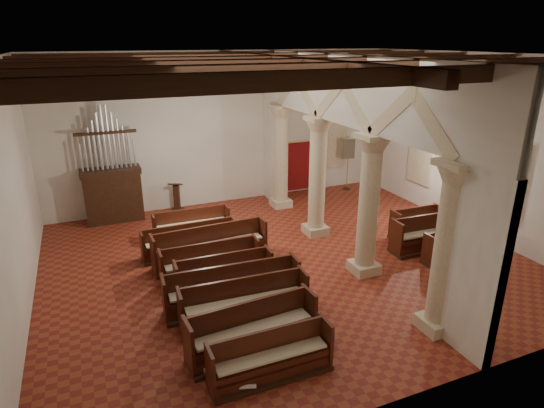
{
  "coord_description": "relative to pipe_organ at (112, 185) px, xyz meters",
  "views": [
    {
      "loc": [
        -5.22,
        -11.32,
        6.41
      ],
      "look_at": [
        -0.26,
        0.5,
        1.72
      ],
      "focal_mm": 30.0,
      "sensor_mm": 36.0,
      "label": 1
    }
  ],
  "objects": [
    {
      "name": "ceiling_beams",
      "position": [
        4.5,
        -5.5,
        4.45
      ],
      "size": [
        13.8,
        11.8,
        0.3
      ],
      "primitive_type": null,
      "color": "#3A2012",
      "rests_on": "wall_back"
    },
    {
      "name": "window_back",
      "position": [
        9.5,
        0.48,
        0.83
      ],
      "size": [
        1.0,
        0.03,
        2.2
      ],
      "primitive_type": "cube",
      "color": "#387F5D",
      "rests_on": "wall_back"
    },
    {
      "name": "wall_front",
      "position": [
        4.5,
        -11.5,
        1.63
      ],
      "size": [
        14.0,
        0.02,
        6.0
      ],
      "primitive_type": "cube",
      "color": "white",
      "rests_on": "floor"
    },
    {
      "name": "nave_pew_3",
      "position": [
        2.22,
        -7.28,
        -1.0
      ],
      "size": [
        3.46,
        0.93,
        1.11
      ],
      "rotation": [
        0.0,
        0.0,
        -0.06
      ],
      "color": "#3A2012",
      "rests_on": "floor"
    },
    {
      "name": "nave_pew_8",
      "position": [
        2.26,
        -2.69,
        -1.04
      ],
      "size": [
        2.57,
        0.73,
        1.0
      ],
      "rotation": [
        0.0,
        0.0,
        -0.02
      ],
      "color": "#3A2012",
      "rests_on": "floor"
    },
    {
      "name": "window_right_b",
      "position": [
        11.48,
        -3.0,
        0.83
      ],
      "size": [
        0.03,
        1.0,
        2.2
      ],
      "primitive_type": "cube",
      "color": "#387F5D",
      "rests_on": "wall_right"
    },
    {
      "name": "nave_pew_0",
      "position": [
        2.12,
        -9.99,
        -1.04
      ],
      "size": [
        2.53,
        0.67,
        1.01
      ],
      "rotation": [
        0.0,
        0.0,
        -0.0
      ],
      "color": "#3A2012",
      "rests_on": "floor"
    },
    {
      "name": "hymnal_box_a",
      "position": [
        3.61,
        -9.59,
        -1.13
      ],
      "size": [
        0.3,
        0.25,
        0.28
      ],
      "primitive_type": "cube",
      "rotation": [
        0.0,
        0.0,
        -0.07
      ],
      "color": "#16389B",
      "rests_on": "floor"
    },
    {
      "name": "aisle_pew_2",
      "position": [
        9.34,
        -5.59,
        -1.02
      ],
      "size": [
        1.87,
        0.73,
        1.03
      ],
      "rotation": [
        0.0,
        0.0,
        -0.02
      ],
      "color": "#3A2012",
      "rests_on": "floor"
    },
    {
      "name": "pipe_organ",
      "position": [
        0.0,
        0.0,
        0.0
      ],
      "size": [
        2.1,
        0.85,
        4.4
      ],
      "color": "#3A2012",
      "rests_on": "floor"
    },
    {
      "name": "window_right_a",
      "position": [
        11.48,
        -7.0,
        0.83
      ],
      "size": [
        0.03,
        1.0,
        2.2
      ],
      "primitive_type": "cube",
      "color": "#387F5D",
      "rests_on": "wall_right"
    },
    {
      "name": "hymnal_box_c",
      "position": [
        2.97,
        -5.57,
        -1.09
      ],
      "size": [
        0.44,
        0.39,
        0.36
      ],
      "primitive_type": "cube",
      "rotation": [
        0.0,
        0.0,
        0.32
      ],
      "color": "navy",
      "rests_on": "floor"
    },
    {
      "name": "nave_pew_1",
      "position": [
        2.06,
        -9.11,
        -0.99
      ],
      "size": [
        2.91,
        0.96,
        1.15
      ],
      "rotation": [
        0.0,
        0.0,
        0.07
      ],
      "color": "#3A2012",
      "rests_on": "floor"
    },
    {
      "name": "aisle_pew_0",
      "position": [
        9.15,
        -7.44,
        -1.03
      ],
      "size": [
        1.92,
        0.74,
        1.0
      ],
      "rotation": [
        0.0,
        0.0,
        0.04
      ],
      "color": "#3A2012",
      "rests_on": "floor"
    },
    {
      "name": "nave_pew_6",
      "position": [
        2.36,
        -4.72,
        -0.99
      ],
      "size": [
        3.49,
        0.9,
        1.15
      ],
      "rotation": [
        0.0,
        0.0,
        0.04
      ],
      "color": "#3A2012",
      "rests_on": "floor"
    },
    {
      "name": "nave_pew_5",
      "position": [
        2.1,
        -5.65,
        -1.03
      ],
      "size": [
        2.8,
        0.76,
        1.05
      ],
      "rotation": [
        0.0,
        0.0,
        -0.02
      ],
      "color": "#3A2012",
      "rests_on": "floor"
    },
    {
      "name": "aisle_pew_1",
      "position": [
        8.94,
        -6.51,
        -0.99
      ],
      "size": [
        2.36,
        0.86,
        1.14
      ],
      "rotation": [
        0.0,
        0.0,
        -0.05
      ],
      "color": "#3A2012",
      "rests_on": "floor"
    },
    {
      "name": "wall_right",
      "position": [
        11.5,
        -5.5,
        1.63
      ],
      "size": [
        0.02,
        12.0,
        6.0
      ],
      "primitive_type": "cube",
      "color": "white",
      "rests_on": "floor"
    },
    {
      "name": "floor",
      "position": [
        4.5,
        -5.5,
        -1.37
      ],
      "size": [
        14.0,
        14.0,
        0.0
      ],
      "primitive_type": "plane",
      "color": "maroon",
      "rests_on": "ground"
    },
    {
      "name": "wall_left",
      "position": [
        -2.5,
        -5.5,
        1.63
      ],
      "size": [
        0.02,
        12.0,
        6.0
      ],
      "primitive_type": "cube",
      "color": "white",
      "rests_on": "floor"
    },
    {
      "name": "hymnal_box_b",
      "position": [
        3.36,
        -7.26,
        -1.1
      ],
      "size": [
        0.36,
        0.3,
        0.35
      ],
      "primitive_type": "cube",
      "rotation": [
        0.0,
        0.0,
        0.03
      ],
      "color": "navy",
      "rests_on": "floor"
    },
    {
      "name": "tube_heater_b",
      "position": [
        1.41,
        -9.44,
        -1.21
      ],
      "size": [
        1.08,
        0.22,
        0.11
      ],
      "primitive_type": "cylinder",
      "rotation": [
        0.0,
        1.57,
        0.11
      ],
      "color": "silver",
      "rests_on": "floor"
    },
    {
      "name": "tube_heater_a",
      "position": [
        1.28,
        -10.16,
        -1.21
      ],
      "size": [
        0.85,
        0.35,
        0.09
      ],
      "primitive_type": "cylinder",
      "rotation": [
        0.0,
        1.57,
        -0.32
      ],
      "color": "white",
      "rests_on": "floor"
    },
    {
      "name": "wall_back",
      "position": [
        4.5,
        0.5,
        1.63
      ],
      "size": [
        14.0,
        0.02,
        6.0
      ],
      "primitive_type": "cube",
      "color": "white",
      "rests_on": "floor"
    },
    {
      "name": "ceiling",
      "position": [
        4.5,
        -5.5,
        4.63
      ],
      "size": [
        14.0,
        14.0,
        0.0
      ],
      "primitive_type": "plane",
      "rotation": [
        3.14,
        0.0,
        0.0
      ],
      "color": "black",
      "rests_on": "wall_back"
    },
    {
      "name": "lectern",
      "position": [
        2.31,
        -0.01,
        -0.86
      ],
      "size": [
        0.61,
        0.65,
        1.24
      ],
      "rotation": [
        0.0,
        0.0,
        -0.41
      ],
      "color": "black",
      "rests_on": "floor"
    },
    {
      "name": "nave_pew_2",
      "position": [
        2.28,
        -7.99,
        -1.01
      ],
      "size": [
        3.11,
        0.89,
        1.09
      ],
      "rotation": [
        0.0,
        0.0,
        -0.05
      ],
      "color": "#3A2012",
      "rests_on": "floor"
    },
    {
      "name": "nave_pew_7",
      "position": [
        1.92,
        -3.88,
        -1.05
      ],
      "size": [
        2.98,
        0.7,
        0.98
      ],
      "rotation": [
        0.0,
        0.0,
        0.02
      ],
      "color": "#3A2012",
      "rests_on": "floor"
    },
    {
      "name": "arcade",
      "position": [
        6.3,
        -5.5,
        2.19
      ],
      "size": [
        0.9,
        11.9,
        6.0
      ],
      "color": "beige",
      "rests_on": "floor"
    },
    {
      "name": "processional_banner",
      "position": [
        9.94,
        -0.13,
        -0.56
      ],
      "size": [
        0.56,
        0.72,
        2.47
      ],
      "rotation": [
        0.0,
        0.0,
        -0.15
      ],
      "color": "#3A2012",
      "rests_on": "floor"
    },
    {
      "name": "nave_pew_4",
      "position": [
        2.25,
        -6.46,
        -1.03
      ],
      "size": [
        2.62,
        0.77,
        1.03
      ],
      "rotation": [
        0.0,
        0.0,
        -0.03
      ],
      "color": "#3A2012",
      "rests_on": "floor"
    },
    {
      "name": "dossal_curtain",
      "position": [
        8.0,
        0.42,
        -0.21
      ],
      "size": [
        1.8,
        0.07,
        2.17
      ],
      "color": "maroon",
      "rests_on": "floor"
    }
  ]
}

